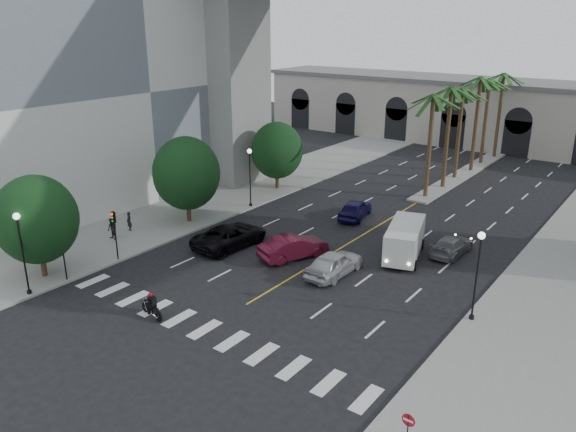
% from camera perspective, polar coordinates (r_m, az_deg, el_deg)
% --- Properties ---
extents(ground, '(140.00, 140.00, 0.00)m').
position_cam_1_polar(ground, '(32.44, -6.58, -10.27)').
color(ground, black).
rests_on(ground, ground).
extents(sidewalk_left, '(8.00, 100.00, 0.15)m').
position_cam_1_polar(sidewalk_left, '(51.93, -7.56, 1.41)').
color(sidewalk_left, gray).
rests_on(sidewalk_left, ground).
extents(sidewalk_right, '(8.00, 100.00, 0.15)m').
position_cam_1_polar(sidewalk_right, '(39.04, 26.53, -6.85)').
color(sidewalk_right, gray).
rests_on(sidewalk_right, ground).
extents(median, '(2.00, 24.00, 0.20)m').
position_cam_1_polar(median, '(63.56, 17.33, 4.07)').
color(median, gray).
rests_on(median, ground).
extents(building_left, '(16.50, 32.50, 20.60)m').
position_cam_1_polar(building_left, '(56.96, -19.20, 12.68)').
color(building_left, white).
rests_on(building_left, ground).
extents(pier_building, '(71.00, 10.50, 8.50)m').
position_cam_1_polar(pier_building, '(78.72, 21.91, 9.50)').
color(pier_building, beige).
rests_on(pier_building, ground).
extents(palm_a, '(3.20, 3.20, 10.30)m').
position_cam_1_polar(palm_a, '(52.60, 14.54, 11.30)').
color(palm_a, '#47331E').
rests_on(palm_a, ground).
extents(palm_b, '(3.20, 3.20, 10.60)m').
position_cam_1_polar(palm_b, '(56.23, 16.26, 11.93)').
color(palm_b, '#47331E').
rests_on(palm_b, ground).
extents(palm_c, '(3.20, 3.20, 10.10)m').
position_cam_1_polar(palm_c, '(60.12, 17.34, 11.82)').
color(palm_c, '#47331E').
rests_on(palm_c, ground).
extents(palm_d, '(3.20, 3.20, 10.90)m').
position_cam_1_polar(palm_d, '(63.70, 18.96, 12.71)').
color(palm_d, '#47331E').
rests_on(palm_d, ground).
extents(palm_e, '(3.20, 3.20, 10.40)m').
position_cam_1_polar(palm_e, '(67.62, 19.81, 12.56)').
color(palm_e, '#47331E').
rests_on(palm_e, ground).
extents(palm_f, '(3.20, 3.20, 10.70)m').
position_cam_1_polar(palm_f, '(71.33, 21.06, 12.95)').
color(palm_f, '#47331E').
rests_on(palm_f, ground).
extents(street_tree_near, '(5.20, 5.20, 6.89)m').
position_cam_1_polar(street_tree_near, '(38.78, -24.21, -0.33)').
color(street_tree_near, '#382616').
rests_on(street_tree_near, ground).
extents(street_tree_mid, '(5.44, 5.44, 7.21)m').
position_cam_1_polar(street_tree_mid, '(46.03, -10.28, 4.29)').
color(street_tree_mid, '#382616').
rests_on(street_tree_mid, ground).
extents(street_tree_far, '(5.04, 5.04, 6.68)m').
position_cam_1_polar(street_tree_far, '(54.76, -1.13, 6.68)').
color(street_tree_far, '#382616').
rests_on(street_tree_far, ground).
extents(lamp_post_left_near, '(0.40, 0.40, 5.35)m').
position_cam_1_polar(lamp_post_left_near, '(36.83, -25.44, -2.86)').
color(lamp_post_left_near, black).
rests_on(lamp_post_left_near, ground).
extents(lamp_post_left_far, '(0.40, 0.40, 5.35)m').
position_cam_1_polar(lamp_post_left_far, '(49.42, -3.89, 4.41)').
color(lamp_post_left_far, black).
rests_on(lamp_post_left_far, ground).
extents(lamp_post_right, '(0.40, 0.40, 5.35)m').
position_cam_1_polar(lamp_post_right, '(32.15, 18.69, -5.10)').
color(lamp_post_right, black).
rests_on(lamp_post_right, ground).
extents(traffic_signal_near, '(0.25, 0.18, 3.65)m').
position_cam_1_polar(traffic_signal_near, '(38.11, -21.97, -2.79)').
color(traffic_signal_near, black).
rests_on(traffic_signal_near, ground).
extents(traffic_signal_far, '(0.25, 0.18, 3.65)m').
position_cam_1_polar(traffic_signal_far, '(40.14, -17.20, -1.11)').
color(traffic_signal_far, black).
rests_on(traffic_signal_far, ground).
extents(motorcycle_rider, '(2.08, 0.62, 1.51)m').
position_cam_1_polar(motorcycle_rider, '(32.92, -13.64, -8.91)').
color(motorcycle_rider, black).
rests_on(motorcycle_rider, ground).
extents(car_a, '(2.07, 4.90, 1.65)m').
position_cam_1_polar(car_a, '(37.06, 4.71, -4.81)').
color(car_a, '#B1B1B6').
rests_on(car_a, ground).
extents(car_b, '(3.56, 5.35, 1.67)m').
position_cam_1_polar(car_b, '(39.48, 0.57, -3.16)').
color(car_b, '#531023').
rests_on(car_b, ground).
extents(car_c, '(3.23, 6.27, 1.69)m').
position_cam_1_polar(car_c, '(41.66, -5.91, -2.01)').
color(car_c, black).
rests_on(car_c, ground).
extents(car_d, '(1.98, 4.62, 1.33)m').
position_cam_1_polar(car_d, '(41.87, 16.28, -2.88)').
color(car_d, slate).
rests_on(car_d, ground).
extents(car_e, '(2.85, 5.00, 1.60)m').
position_cam_1_polar(car_e, '(47.71, 6.83, 0.72)').
color(car_e, '#130D40').
rests_on(car_e, ground).
extents(cargo_van, '(3.67, 6.07, 2.43)m').
position_cam_1_polar(cargo_van, '(40.22, 11.76, -2.36)').
color(cargo_van, silver).
rests_on(cargo_van, ground).
extents(pedestrian_a, '(0.63, 0.50, 1.53)m').
position_cam_1_polar(pedestrian_a, '(45.88, -15.84, -0.52)').
color(pedestrian_a, black).
rests_on(pedestrian_a, sidewalk_left).
extents(pedestrian_b, '(0.85, 0.68, 1.65)m').
position_cam_1_polar(pedestrian_b, '(44.42, -17.43, -1.27)').
color(pedestrian_b, black).
rests_on(pedestrian_b, sidewalk_left).
extents(do_not_enter_sign, '(0.54, 0.05, 2.20)m').
position_cam_1_polar(do_not_enter_sign, '(22.82, 12.07, -20.27)').
color(do_not_enter_sign, black).
rests_on(do_not_enter_sign, ground).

